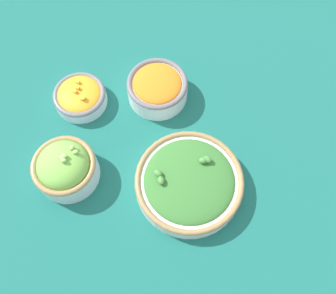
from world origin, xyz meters
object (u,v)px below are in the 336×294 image
bowl_lettuce (65,168)px  bowl_broccoli (189,182)px  bowl_squash (80,96)px  bowl_carrots (157,87)px

bowl_lettuce → bowl_broccoli: bearing=-169.8°
bowl_squash → bowl_carrots: size_ratio=0.87×
bowl_broccoli → bowl_carrots: 0.23m
bowl_squash → bowl_lettuce: bowl_lettuce is taller
bowl_broccoli → bowl_squash: 0.31m
bowl_broccoli → bowl_lettuce: size_ratio=1.70×
bowl_squash → bowl_broccoli: bearing=155.8°
bowl_squash → bowl_lettuce: bearing=103.2°
bowl_lettuce → bowl_carrots: size_ratio=0.95×
bowl_broccoli → bowl_lettuce: bowl_lettuce is taller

